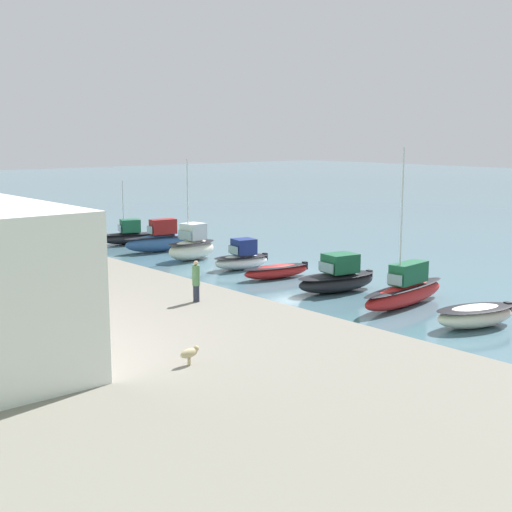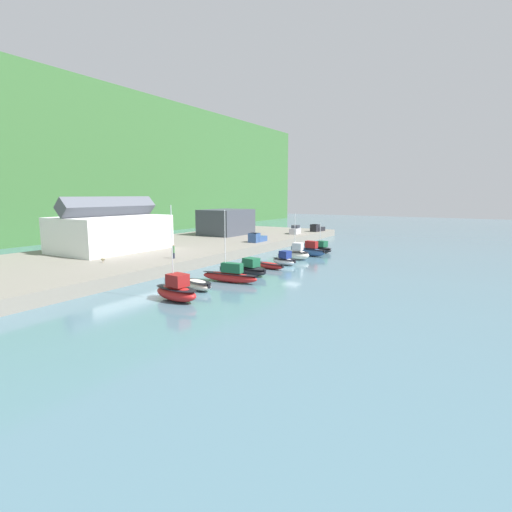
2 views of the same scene
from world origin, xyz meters
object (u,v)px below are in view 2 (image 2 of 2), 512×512
object	(u,v)px
moored_boat_3	(250,269)
pickup_truck_0	(317,228)
moored_boat_6	(297,253)
pickup_truck_1	(257,238)
moored_boat_2	(230,275)
dog_on_quay	(103,259)
moored_boat_0	(176,291)
moored_boat_4	(270,265)
moored_boat_5	(284,260)
moored_boat_7	(310,250)
parked_car_1	(295,230)
person_on_quay	(174,251)
moored_boat_8	(322,248)
moored_boat_1	(197,284)

from	to	relation	value
moored_boat_3	pickup_truck_0	size ratio (longest dim) A/B	1.24
moored_boat_6	pickup_truck_1	xyz separation A→B (m)	(7.25, 12.59, 1.32)
moored_boat_6	moored_boat_2	bearing A→B (deg)	173.58
moored_boat_6	dog_on_quay	bearing A→B (deg)	136.70
moored_boat_0	moored_boat_4	size ratio (longest dim) A/B	1.87
pickup_truck_0	dog_on_quay	size ratio (longest dim) A/B	5.61
moored_boat_5	pickup_truck_0	world-z (taller)	pickup_truck_0
moored_boat_5	moored_boat_4	bearing A→B (deg)	-174.02
moored_boat_3	moored_boat_7	xyz separation A→B (m)	(20.92, -0.01, 0.14)
moored_boat_5	parked_car_1	world-z (taller)	parked_car_1
moored_boat_7	parked_car_1	size ratio (longest dim) A/B	1.50
person_on_quay	dog_on_quay	xyz separation A→B (m)	(-8.08, 6.09, -0.64)
moored_boat_4	pickup_truck_1	distance (m)	21.58
pickup_truck_0	moored_boat_4	bearing A→B (deg)	111.96
moored_boat_8	dog_on_quay	distance (m)	40.94
moored_boat_6	moored_boat_0	bearing A→B (deg)	173.81
moored_boat_3	moored_boat_7	bearing A→B (deg)	9.40
moored_boat_6	pickup_truck_1	bearing A→B (deg)	52.14
moored_boat_8	moored_boat_5	bearing A→B (deg)	-160.16
moored_boat_1	moored_boat_2	bearing A→B (deg)	4.85
moored_boat_3	pickup_truck_1	world-z (taller)	pickup_truck_1
moored_boat_3	moored_boat_5	bearing A→B (deg)	8.02
moored_boat_4	moored_boat_7	world-z (taller)	moored_boat_7
moored_boat_2	moored_boat_6	bearing A→B (deg)	-4.69
moored_boat_6	dog_on_quay	distance (m)	31.66
pickup_truck_1	moored_boat_7	bearing A→B (deg)	169.52
moored_boat_5	pickup_truck_0	size ratio (longest dim) A/B	0.96
pickup_truck_1	person_on_quay	size ratio (longest dim) A/B	2.23
moored_boat_3	pickup_truck_0	distance (m)	53.02
moored_boat_7	person_on_quay	distance (m)	26.12
pickup_truck_1	parked_car_1	bearing A→B (deg)	-89.06
moored_boat_4	moored_boat_8	world-z (taller)	moored_boat_8
moored_boat_6	person_on_quay	world-z (taller)	moored_boat_6
dog_on_quay	pickup_truck_0	bearing A→B (deg)	167.92
parked_car_1	moored_boat_4	bearing A→B (deg)	101.88
moored_boat_2	pickup_truck_1	world-z (taller)	moored_boat_2
moored_boat_2	parked_car_1	bearing A→B (deg)	9.92
moored_boat_7	parked_car_1	world-z (taller)	parked_car_1
moored_boat_1	pickup_truck_1	size ratio (longest dim) A/B	1.10
moored_boat_7	pickup_truck_0	size ratio (longest dim) A/B	1.34
moored_boat_0	dog_on_quay	size ratio (longest dim) A/B	11.59
moored_boat_1	person_on_quay	distance (m)	14.82
moored_boat_2	moored_boat_7	bearing A→B (deg)	-5.68
pickup_truck_0	dog_on_quay	distance (m)	62.10
moored_boat_1	moored_boat_4	world-z (taller)	moored_boat_1
moored_boat_5	person_on_quay	bearing A→B (deg)	143.54
moored_boat_0	pickup_truck_0	size ratio (longest dim) A/B	2.06
moored_boat_1	moored_boat_2	size ratio (longest dim) A/B	0.56
moored_boat_8	parked_car_1	bearing A→B (deg)	59.05
moored_boat_5	pickup_truck_0	distance (m)	43.34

